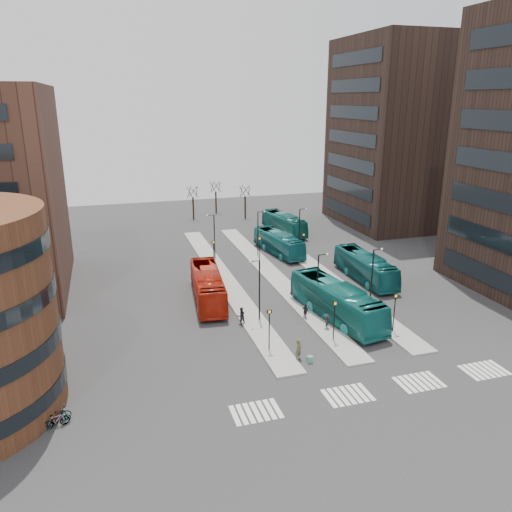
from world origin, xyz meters
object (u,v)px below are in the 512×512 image
object	(u,v)px
teal_bus_b	(279,243)
commuter_c	(326,322)
teal_bus_a	(336,301)
commuter_b	(305,312)
bicycle_mid	(56,421)
suitcase	(310,359)
red_bus	(208,286)
bicycle_near	(57,420)
bicycle_far	(57,414)
traveller	(299,349)
teal_bus_c	(365,267)
commuter_a	(241,316)
teal_bus_d	(284,223)

from	to	relation	value
teal_bus_b	commuter_c	bearing A→B (deg)	-107.61
teal_bus_a	commuter_b	xyz separation A→B (m)	(-2.95, 0.64, -1.01)
teal_bus_b	bicycle_mid	size ratio (longest dim) A/B	6.48
suitcase	red_bus	size ratio (longest dim) A/B	0.05
teal_bus_a	bicycle_near	world-z (taller)	teal_bus_a
suitcase	bicycle_mid	size ratio (longest dim) A/B	0.34
bicycle_mid	bicycle_far	xyz separation A→B (m)	(0.00, 0.81, -0.04)
traveller	bicycle_mid	xyz separation A→B (m)	(-18.46, -3.71, -0.43)
commuter_b	bicycle_mid	world-z (taller)	commuter_b
teal_bus_c	commuter_a	size ratio (longest dim) A/B	6.65
teal_bus_b	bicycle_near	bearing A→B (deg)	-138.73
traveller	commuter_c	bearing A→B (deg)	9.58
suitcase	red_bus	distance (m)	16.27
teal_bus_c	teal_bus_d	bearing A→B (deg)	94.54
red_bus	bicycle_far	bearing A→B (deg)	-122.53
red_bus	traveller	xyz separation A→B (m)	(4.60, -14.57, -0.74)
bicycle_far	traveller	bearing A→B (deg)	-84.58
teal_bus_a	bicycle_near	bearing A→B (deg)	-167.02
red_bus	teal_bus_d	distance (m)	29.62
teal_bus_a	bicycle_far	xyz separation A→B (m)	(-24.97, -9.42, -1.33)
teal_bus_a	traveller	size ratio (longest dim) A/B	6.91
commuter_b	commuter_c	size ratio (longest dim) A/B	1.05
bicycle_far	red_bus	bearing A→B (deg)	-41.93
suitcase	teal_bus_a	bearing A→B (deg)	60.47
red_bus	teal_bus_a	size ratio (longest dim) A/B	0.93
teal_bus_b	traveller	size ratio (longest dim) A/B	5.83
teal_bus_c	bicycle_mid	world-z (taller)	teal_bus_c
suitcase	teal_bus_b	bearing A→B (deg)	84.52
bicycle_near	bicycle_mid	size ratio (longest dim) A/B	1.08
traveller	teal_bus_b	bearing A→B (deg)	38.54
red_bus	bicycle_mid	bearing A→B (deg)	-121.26
commuter_b	bicycle_near	bearing A→B (deg)	93.97
traveller	commuter_c	distance (m)	6.48
teal_bus_d	bicycle_near	xyz separation A→B (m)	(-31.19, -42.21, -1.08)
traveller	commuter_b	size ratio (longest dim) A/B	1.19
traveller	bicycle_near	size ratio (longest dim) A/B	1.03
teal_bus_d	bicycle_near	distance (m)	52.49
teal_bus_b	teal_bus_d	distance (m)	11.13
traveller	commuter_a	world-z (taller)	traveller
commuter_b	commuter_c	world-z (taller)	commuter_b
teal_bus_a	commuter_c	distance (m)	2.94
teal_bus_b	bicycle_near	distance (m)	41.70
commuter_a	commuter_b	bearing A→B (deg)	166.09
teal_bus_c	teal_bus_d	distance (m)	23.24
red_bus	teal_bus_d	world-z (taller)	red_bus
traveller	bicycle_mid	size ratio (longest dim) A/B	1.11
commuter_a	bicycle_near	world-z (taller)	commuter_a
teal_bus_c	bicycle_far	size ratio (longest dim) A/B	6.57
commuter_a	red_bus	bearing A→B (deg)	-82.14
commuter_b	teal_bus_a	bearing A→B (deg)	-124.40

